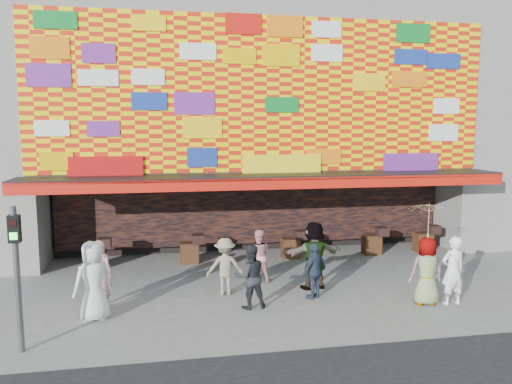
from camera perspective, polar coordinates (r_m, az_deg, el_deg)
ground at (r=13.10m, az=4.76°, el=-12.85°), size 90.00×90.00×0.00m
shop_building at (r=20.29m, az=-1.24°, el=9.42°), size 15.20×9.40×10.00m
signal_left at (r=11.07m, az=-25.70°, el=-7.30°), size 0.22×0.20×3.00m
ped_a at (r=12.45m, az=-18.10°, el=-9.66°), size 1.11×0.97×1.91m
ped_b at (r=13.27m, az=-17.44°, el=-8.94°), size 0.68×0.49×1.75m
ped_c at (r=12.68m, az=-0.66°, el=-9.62°), size 0.85×0.70×1.63m
ped_d at (r=13.70m, az=-3.56°, el=-8.47°), size 1.02×0.60×1.56m
ped_e at (r=13.47m, az=6.71°, el=-8.93°), size 0.93×0.80×1.50m
ped_f at (r=14.22m, az=6.64°, el=-7.18°), size 1.82×0.71×1.92m
ped_g at (r=13.64m, az=18.93°, el=-8.54°), size 0.90×0.62×1.75m
ped_h at (r=13.86m, az=21.58°, el=-8.34°), size 0.68×0.48×1.78m
ped_i at (r=14.76m, az=0.26°, el=-7.30°), size 0.78×0.62×1.56m
parasol at (r=13.35m, az=19.16°, el=-3.20°), size 1.20×1.21×1.89m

